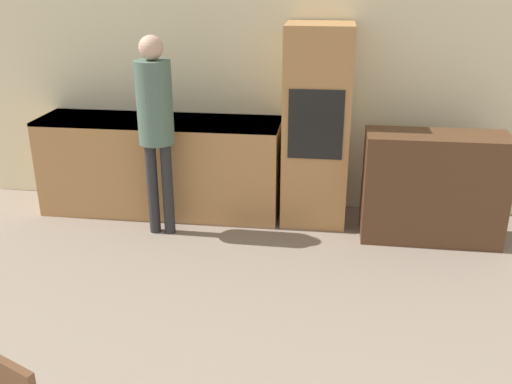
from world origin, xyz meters
TOP-DOWN VIEW (x-y plane):
  - wall_back at (0.00, 5.49)m, footprint 6.33×0.05m
  - kitchen_counter at (-1.18, 5.14)m, footprint 2.26×0.60m
  - oven_unit at (0.28, 5.15)m, footprint 0.58×0.59m
  - sideboard at (1.30, 4.85)m, footprint 1.18×0.45m
  - person_standing at (-1.05, 4.66)m, footprint 0.30×0.30m

SIDE VIEW (x-z plane):
  - kitchen_counter at x=-1.18m, z-range 0.01..0.93m
  - sideboard at x=1.30m, z-range 0.00..0.94m
  - oven_unit at x=0.28m, z-range 0.00..1.79m
  - person_standing at x=-1.05m, z-range 0.22..1.95m
  - wall_back at x=0.00m, z-range 0.00..2.60m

